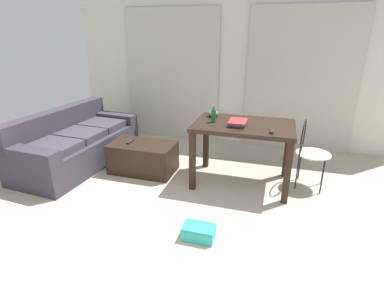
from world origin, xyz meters
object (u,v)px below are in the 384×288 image
Objects in this scene: coffee_table at (143,157)px; shoebox at (199,232)px; bottle_near at (214,116)px; tv_remote_primary at (130,142)px; wire_chair at (308,147)px; book_stack at (238,122)px; tv_remote_on_table at (272,131)px; bowl at (213,113)px; craft_table at (243,133)px; couch at (76,144)px.

coffee_table reaches higher than shoebox.
bottle_near is 1.17× the size of tv_remote_primary.
wire_chair is 4.52× the size of bottle_near.
tv_remote_on_table is (0.40, -0.15, -0.02)m from book_stack.
shoebox is (0.15, -1.19, -0.81)m from bottle_near.
book_stack is at bearing -0.58° from coffee_table.
craft_table is at bearing -25.13° from bowl.
shoebox is at bearing -81.89° from bowl.
tv_remote_primary is at bearing -177.67° from craft_table.
bottle_near is 0.73m from tv_remote_on_table.
book_stack is at bearing 82.15° from shoebox.
bottle_near reaches higher than tv_remote_on_table.
coffee_table is 0.28m from tv_remote_primary.
couch is 0.88m from tv_remote_primary.
book_stack reaches higher than craft_table.
tv_remote_on_table is at bearing 60.97° from shoebox.
wire_chair is at bearing 7.08° from tv_remote_primary.
bowl is at bearing 15.84° from coffee_table.
tv_remote_primary is (-1.15, -0.02, -0.45)m from bottle_near.
book_stack is (1.28, -0.01, 0.62)m from coffee_table.
bowl is at bearing 15.25° from tv_remote_primary.
couch is 11.58× the size of tv_remote_on_table.
wire_chair is at bearing 41.44° from tv_remote_on_table.
tv_remote_primary reaches higher than coffee_table.
wire_chair reaches higher than craft_table.
craft_table is at bearing 2.57° from coffee_table.
couch is 6.51× the size of book_stack.
bowl reaches higher than coffee_table.
couch is 10.27× the size of bottle_near.
shoebox is at bearing -97.85° from book_stack.
coffee_table is 1.02× the size of wire_chair.
tv_remote_on_table is 1.37m from shoebox.
bowl is at bearing 152.01° from tv_remote_on_table.
book_stack is 0.43m from tv_remote_on_table.
couch is 2.27× the size of wire_chair.
bowl is 0.87× the size of tv_remote_on_table.
wire_chair is 2.85× the size of shoebox.
book_stack is at bearing 160.43° from tv_remote_on_table.
shoebox is (-0.56, -1.01, -0.74)m from tv_remote_on_table.
coffee_table is 4.62× the size of bottle_near.
tv_remote_on_table is 0.56× the size of shoebox.
coffee_table is 1.42m from craft_table.
tv_remote_on_table is at bearing -14.26° from bottle_near.
coffee_table is at bearing -179.06° from bottle_near.
craft_table is at bearing 49.46° from book_stack.
tv_remote_on_table reaches higher than coffee_table.
bowl is at bearing 98.11° from shoebox.
shoebox is at bearing -83.01° from bottle_near.
tv_remote_on_table is at bearing -139.60° from wire_chair.
craft_table reaches higher than tv_remote_primary.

